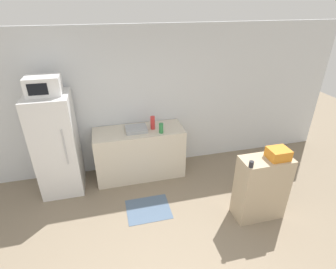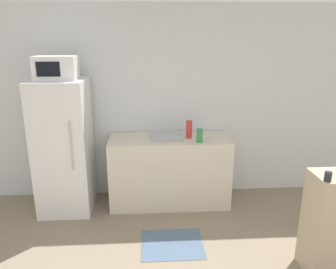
% 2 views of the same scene
% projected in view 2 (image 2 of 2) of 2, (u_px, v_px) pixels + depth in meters
% --- Properties ---
extents(wall_back, '(8.00, 0.06, 2.60)m').
position_uv_depth(wall_back, '(162.00, 104.00, 4.47)').
color(wall_back, silver).
rests_on(wall_back, ground_plane).
extents(refrigerator, '(0.65, 0.69, 1.69)m').
position_uv_depth(refrigerator, '(64.00, 147.00, 4.13)').
color(refrigerator, silver).
rests_on(refrigerator, ground_plane).
extents(microwave, '(0.48, 0.33, 0.27)m').
position_uv_depth(microwave, '(56.00, 68.00, 3.84)').
color(microwave, white).
rests_on(microwave, refrigerator).
extents(counter, '(1.57, 0.61, 0.92)m').
position_uv_depth(counter, '(169.00, 171.00, 4.38)').
color(counter, beige).
rests_on(counter, ground_plane).
extents(sink_basin, '(0.36, 0.31, 0.06)m').
position_uv_depth(sink_basin, '(167.00, 136.00, 4.23)').
color(sink_basin, '#9EA3A8').
rests_on(sink_basin, counter).
extents(bottle_tall, '(0.08, 0.08, 0.23)m').
position_uv_depth(bottle_tall, '(189.00, 129.00, 4.23)').
color(bottle_tall, red).
rests_on(bottle_tall, counter).
extents(bottle_short, '(0.08, 0.08, 0.17)m').
position_uv_depth(bottle_short, '(200.00, 135.00, 4.06)').
color(bottle_short, '#2D7F42').
rests_on(bottle_short, counter).
extents(jar, '(0.06, 0.06, 0.09)m').
position_uv_depth(jar, '(328.00, 177.00, 2.76)').
color(jar, '#232328').
rests_on(jar, shelf_cabinet).
extents(kitchen_rug, '(0.68, 0.57, 0.01)m').
position_uv_depth(kitchen_rug, '(172.00, 244.00, 3.59)').
color(kitchen_rug, slate).
rests_on(kitchen_rug, ground_plane).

